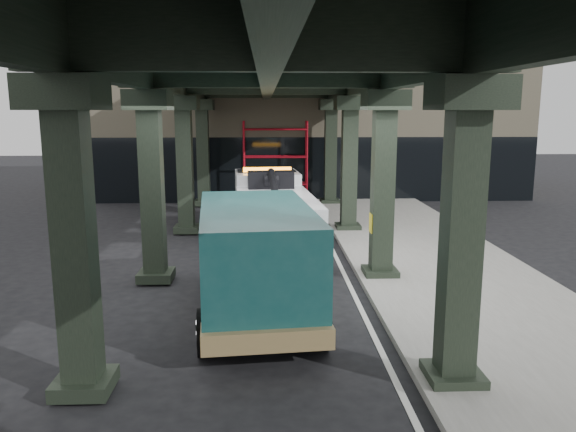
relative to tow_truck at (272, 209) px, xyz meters
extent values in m
plane|color=black|center=(0.28, -5.72, -1.28)|extent=(90.00, 90.00, 0.00)
cube|color=gray|center=(4.78, -3.72, -1.21)|extent=(5.00, 40.00, 0.15)
cube|color=silver|center=(1.98, -3.72, -1.27)|extent=(0.12, 38.00, 0.01)
cube|color=black|center=(2.88, -9.72, 1.22)|extent=(0.55, 0.55, 5.00)
cube|color=black|center=(2.88, -9.72, 3.47)|extent=(1.10, 1.10, 0.50)
cube|color=black|center=(2.88, -9.72, -1.10)|extent=(0.90, 0.90, 0.24)
cube|color=black|center=(2.88, -3.72, 1.22)|extent=(0.55, 0.55, 5.00)
cube|color=black|center=(2.88, -3.72, 3.47)|extent=(1.10, 1.10, 0.50)
cube|color=black|center=(2.88, -3.72, -1.10)|extent=(0.90, 0.90, 0.24)
cube|color=black|center=(2.88, 2.28, 1.22)|extent=(0.55, 0.55, 5.00)
cube|color=black|center=(2.88, 2.28, 3.47)|extent=(1.10, 1.10, 0.50)
cube|color=black|center=(2.88, 2.28, -1.10)|extent=(0.90, 0.90, 0.24)
cube|color=black|center=(2.88, 8.28, 1.22)|extent=(0.55, 0.55, 5.00)
cube|color=black|center=(2.88, 8.28, 3.47)|extent=(1.10, 1.10, 0.50)
cube|color=black|center=(2.88, 8.28, -1.10)|extent=(0.90, 0.90, 0.24)
cube|color=black|center=(-3.12, -9.72, 1.22)|extent=(0.55, 0.55, 5.00)
cube|color=black|center=(-3.12, -9.72, 3.47)|extent=(1.10, 1.10, 0.50)
cube|color=black|center=(-3.12, -9.72, -1.10)|extent=(0.90, 0.90, 0.24)
cube|color=black|center=(-3.12, -3.72, 1.22)|extent=(0.55, 0.55, 5.00)
cube|color=black|center=(-3.12, -3.72, 3.47)|extent=(1.10, 1.10, 0.50)
cube|color=black|center=(-3.12, -3.72, -1.10)|extent=(0.90, 0.90, 0.24)
cube|color=black|center=(-3.12, 2.28, 1.22)|extent=(0.55, 0.55, 5.00)
cube|color=black|center=(-3.12, 2.28, 3.47)|extent=(1.10, 1.10, 0.50)
cube|color=black|center=(-3.12, 2.28, -1.10)|extent=(0.90, 0.90, 0.24)
cube|color=black|center=(-3.12, 8.28, 1.22)|extent=(0.55, 0.55, 5.00)
cube|color=black|center=(-3.12, 8.28, 3.47)|extent=(1.10, 1.10, 0.50)
cube|color=black|center=(-3.12, 8.28, -1.10)|extent=(0.90, 0.90, 0.24)
cube|color=black|center=(2.88, -3.72, 4.27)|extent=(0.35, 32.00, 1.10)
cube|color=black|center=(-3.12, -3.72, 4.27)|extent=(0.35, 32.00, 1.10)
cube|color=black|center=(-0.12, -3.72, 4.27)|extent=(0.35, 32.00, 1.10)
cube|color=black|center=(-0.12, -3.72, 4.97)|extent=(7.40, 32.00, 0.30)
cube|color=#C6B793|center=(2.28, 14.28, 2.72)|extent=(22.00, 10.00, 8.00)
cylinder|color=red|center=(-1.22, 9.18, 0.72)|extent=(0.08, 0.08, 4.00)
cylinder|color=red|center=(-1.22, 8.38, 0.72)|extent=(0.08, 0.08, 4.00)
cylinder|color=red|center=(1.78, 9.18, 0.72)|extent=(0.08, 0.08, 4.00)
cylinder|color=red|center=(1.78, 8.38, 0.72)|extent=(0.08, 0.08, 4.00)
cylinder|color=red|center=(0.28, 9.18, -0.28)|extent=(3.00, 0.08, 0.08)
cylinder|color=red|center=(0.28, 9.18, 1.02)|extent=(3.00, 0.08, 0.08)
cylinder|color=red|center=(0.28, 9.18, 2.32)|extent=(3.00, 0.08, 0.08)
cube|color=black|center=(0.04, -0.49, -0.62)|extent=(1.50, 7.16, 0.24)
cube|color=white|center=(-0.15, 1.92, 0.19)|extent=(2.40, 2.44, 1.71)
cube|color=white|center=(-0.23, 2.91, -0.29)|extent=(2.27, 0.83, 0.85)
cube|color=black|center=(-0.17, 2.15, 0.66)|extent=(2.18, 1.39, 0.81)
cube|color=white|center=(0.12, -1.58, 0.00)|extent=(2.64, 4.90, 1.33)
cube|color=orange|center=(-0.13, 1.73, 1.14)|extent=(1.72, 0.40, 0.15)
cube|color=black|center=(-0.02, 0.31, 0.95)|extent=(1.56, 0.69, 0.57)
cylinder|color=black|center=(0.11, -1.39, 0.71)|extent=(0.48, 3.32, 1.27)
cube|color=black|center=(0.31, -3.99, -0.95)|extent=(0.39, 1.35, 0.17)
cube|color=black|center=(0.36, -4.65, -1.00)|extent=(1.53, 0.35, 0.17)
cylinder|color=black|center=(-1.21, 2.12, -0.76)|extent=(0.41, 1.07, 1.04)
cylinder|color=silver|center=(-1.21, 2.12, -0.76)|extent=(0.41, 0.60, 0.57)
cylinder|color=black|center=(0.87, 2.28, -0.76)|extent=(0.41, 1.07, 1.04)
cylinder|color=silver|center=(0.87, 2.28, -0.76)|extent=(0.41, 0.60, 0.57)
cylinder|color=black|center=(-0.97, -1.00, -0.76)|extent=(0.41, 1.07, 1.04)
cylinder|color=silver|center=(-0.97, -1.00, -0.76)|extent=(0.41, 0.60, 0.57)
cylinder|color=black|center=(1.11, -0.84, -0.76)|extent=(0.41, 1.07, 1.04)
cylinder|color=silver|center=(1.11, -0.84, -0.76)|extent=(0.41, 0.60, 0.57)
cylinder|color=black|center=(-0.87, -2.23, -0.76)|extent=(0.41, 1.07, 1.04)
cylinder|color=silver|center=(-0.87, -2.23, -0.76)|extent=(0.41, 0.60, 0.57)
cylinder|color=black|center=(1.21, -2.06, -0.76)|extent=(0.41, 1.07, 1.04)
cylinder|color=silver|center=(1.21, -2.06, -0.76)|extent=(0.41, 0.60, 0.57)
cube|color=#134545|center=(-0.69, -3.70, -0.26)|extent=(2.32, 1.40, 0.97)
cube|color=#134545|center=(-0.40, -6.65, 0.18)|extent=(2.73, 5.05, 2.10)
cube|color=#9B814F|center=(-0.45, -6.22, -0.69)|extent=(2.88, 6.24, 0.38)
cube|color=black|center=(-0.65, -4.13, 0.61)|extent=(2.14, 0.67, 0.90)
cube|color=black|center=(-0.43, -6.33, 0.72)|extent=(2.66, 4.09, 0.59)
cube|color=silver|center=(-0.75, -3.13, -0.69)|extent=(2.16, 0.34, 0.32)
cylinder|color=black|center=(-1.76, -3.86, -0.83)|extent=(0.39, 0.93, 0.91)
cylinder|color=silver|center=(-1.76, -3.86, -0.83)|extent=(0.39, 0.53, 0.50)
cylinder|color=black|center=(0.39, -3.65, -0.83)|extent=(0.39, 0.93, 0.91)
cylinder|color=silver|center=(0.39, -3.65, -0.83)|extent=(0.39, 0.53, 0.50)
cylinder|color=black|center=(-1.32, -8.37, -0.83)|extent=(0.39, 0.93, 0.91)
cylinder|color=silver|center=(-1.32, -8.37, -0.83)|extent=(0.39, 0.53, 0.50)
cylinder|color=black|center=(0.83, -8.16, -0.83)|extent=(0.39, 0.93, 0.91)
cylinder|color=silver|center=(0.83, -8.16, -0.83)|extent=(0.39, 0.53, 0.50)
camera|label=1|loc=(-0.18, -18.20, 3.22)|focal=35.00mm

